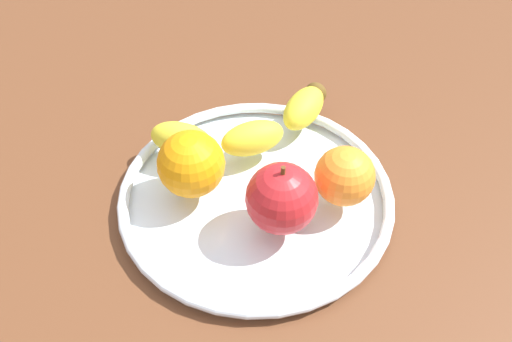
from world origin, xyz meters
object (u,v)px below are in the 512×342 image
banana (250,126)px  apple (282,198)px  fruit_bowl (256,196)px  orange_back_right (191,164)px  orange_front_right (345,176)px

banana → apple: 12.51cm
fruit_bowl → orange_back_right: 7.94cm
orange_front_right → banana: bearing=118.6°
banana → apple: apple is taller
fruit_bowl → orange_back_right: size_ratio=4.19×
apple → orange_back_right: apple is taller
banana → orange_back_right: orange_back_right is taller
fruit_bowl → apple: size_ratio=3.70×
fruit_bowl → orange_front_right: orange_front_right is taller
orange_back_right → orange_front_right: orange_back_right is taller
fruit_bowl → apple: 6.53cm
banana → orange_back_right: bearing=-149.9°
banana → orange_front_right: (6.19, -11.35, 1.20)cm
banana → fruit_bowl: bearing=-106.3°
fruit_bowl → orange_front_right: size_ratio=4.74×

